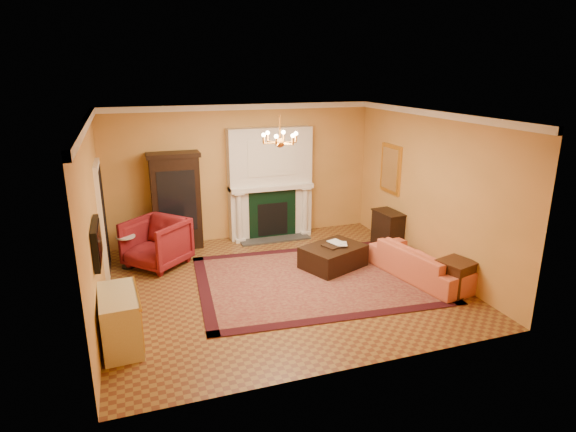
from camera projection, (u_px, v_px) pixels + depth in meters
name	position (u px, v px, depth m)	size (l,w,h in m)	color
floor	(281.00, 284.00, 8.70)	(6.00, 5.50, 0.02)	brown
ceiling	(280.00, 114.00, 7.81)	(6.00, 5.50, 0.02)	white
wall_back	(242.00, 173.00, 10.75)	(6.00, 0.02, 3.00)	#DD9E4F
wall_front	(351.00, 262.00, 5.76)	(6.00, 0.02, 3.00)	#DD9E4F
wall_left	(93.00, 221.00, 7.32)	(0.02, 5.50, 3.00)	#DD9E4F
wall_right	(430.00, 190.00, 9.19)	(0.02, 5.50, 3.00)	#DD9E4F
fireplace	(270.00, 186.00, 10.86)	(1.90, 0.70, 2.50)	silver
crown_molding	(264.00, 114.00, 8.70)	(6.00, 5.50, 0.12)	white
doorway	(103.00, 218.00, 9.01)	(0.08, 1.05, 2.10)	white
tv_panel	(97.00, 243.00, 6.84)	(0.09, 0.95, 0.58)	black
gilt_mirror	(391.00, 169.00, 10.40)	(0.06, 0.76, 1.05)	gold
chandelier	(280.00, 139.00, 7.93)	(0.63, 0.55, 0.53)	gold
oriental_rug	(315.00, 279.00, 8.88)	(4.26, 3.19, 0.02)	#4F1117
china_cabinet	(176.00, 203.00, 10.19)	(0.99, 0.45, 1.99)	black
wingback_armchair	(156.00, 241.00, 9.35)	(1.02, 0.95, 1.05)	maroon
pedestal_table	(127.00, 249.00, 9.31)	(0.36, 0.36, 0.65)	black
commode	(120.00, 320.00, 6.65)	(0.50, 1.05, 0.78)	beige
coral_sofa	(422.00, 257.00, 8.83)	(2.07, 0.60, 0.81)	#D56E43
end_table	(455.00, 278.00, 8.24)	(0.49, 0.49, 0.57)	#3D1C10
console_table	(388.00, 230.00, 10.38)	(0.40, 0.69, 0.77)	black
leather_ottoman	(333.00, 256.00, 9.35)	(1.14, 0.83, 0.43)	black
ottoman_tray	(334.00, 245.00, 9.30)	(0.42, 0.33, 0.03)	black
book_a	(332.00, 237.00, 9.25)	(0.24, 0.03, 0.32)	gray
book_b	(337.00, 238.00, 9.26)	(0.20, 0.02, 0.27)	gray
topiary_left	(249.00, 175.00, 10.58)	(0.17, 0.17, 0.45)	gray
topiary_right	(300.00, 173.00, 10.96)	(0.15, 0.15, 0.40)	gray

